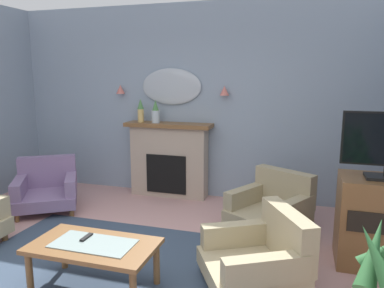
# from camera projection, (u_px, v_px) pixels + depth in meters

# --- Properties ---
(wall_back) EXTENTS (6.90, 0.10, 2.95)m
(wall_back) POSITION_uv_depth(u_px,v_px,m) (196.00, 102.00, 5.73)
(wall_back) COLOR #8C9EB2
(wall_back) RESTS_ON ground
(patterned_rug) EXTENTS (3.20, 2.40, 0.01)m
(patterned_rug) POSITION_uv_depth(u_px,v_px,m) (115.00, 278.00, 3.47)
(patterned_rug) COLOR #38475B
(patterned_rug) RESTS_ON ground
(fireplace) EXTENTS (1.36, 0.36, 1.16)m
(fireplace) POSITION_uv_depth(u_px,v_px,m) (169.00, 160.00, 5.79)
(fireplace) COLOR tan
(fireplace) RESTS_ON ground
(mantel_vase_left) EXTENTS (0.10, 0.10, 0.37)m
(mantel_vase_left) POSITION_uv_depth(u_px,v_px,m) (141.00, 110.00, 5.75)
(mantel_vase_left) COLOR tan
(mantel_vase_left) RESTS_ON fireplace
(mantel_vase_centre) EXTENTS (0.13, 0.13, 0.35)m
(mantel_vase_centre) POSITION_uv_depth(u_px,v_px,m) (156.00, 113.00, 5.68)
(mantel_vase_centre) COLOR silver
(mantel_vase_centre) RESTS_ON fireplace
(wall_mirror) EXTENTS (0.96, 0.06, 0.56)m
(wall_mirror) POSITION_uv_depth(u_px,v_px,m) (171.00, 87.00, 5.71)
(wall_mirror) COLOR #B2BCC6
(wall_sconce_left) EXTENTS (0.14, 0.14, 0.14)m
(wall_sconce_left) POSITION_uv_depth(u_px,v_px,m) (120.00, 89.00, 5.92)
(wall_sconce_left) COLOR #D17066
(wall_sconce_right) EXTENTS (0.14, 0.14, 0.14)m
(wall_sconce_right) POSITION_uv_depth(u_px,v_px,m) (224.00, 91.00, 5.43)
(wall_sconce_right) COLOR #D17066
(coffee_table) EXTENTS (1.10, 0.60, 0.45)m
(coffee_table) POSITION_uv_depth(u_px,v_px,m) (94.00, 250.00, 3.23)
(coffee_table) COLOR brown
(coffee_table) RESTS_ON ground
(tv_remote) EXTENTS (0.04, 0.16, 0.02)m
(tv_remote) POSITION_uv_depth(u_px,v_px,m) (86.00, 237.00, 3.31)
(tv_remote) COLOR black
(tv_remote) RESTS_ON coffee_table
(armchair_by_coffee_table) EXTENTS (1.12, 1.12, 0.71)m
(armchair_by_coffee_table) POSITION_uv_depth(u_px,v_px,m) (47.00, 188.00, 5.27)
(armchair_by_coffee_table) COLOR gray
(armchair_by_coffee_table) RESTS_ON ground
(armchair_beside_couch) EXTENTS (1.10, 1.10, 0.71)m
(armchair_beside_couch) POSITION_uv_depth(u_px,v_px,m) (261.00, 256.00, 3.28)
(armchair_beside_couch) COLOR tan
(armchair_beside_couch) RESTS_ON ground
(armchair_near_fireplace) EXTENTS (1.10, 1.11, 0.71)m
(armchair_near_fireplace) POSITION_uv_depth(u_px,v_px,m) (273.00, 205.00, 4.55)
(armchair_near_fireplace) COLOR tan
(armchair_near_fireplace) RESTS_ON ground
(tv_cabinet) EXTENTS (0.80, 0.57, 0.90)m
(tv_cabinet) POSITION_uv_depth(u_px,v_px,m) (380.00, 222.00, 3.66)
(tv_cabinet) COLOR brown
(tv_cabinet) RESTS_ON ground
(potted_plant_small_fern) EXTENTS (0.40, 0.41, 0.63)m
(potted_plant_small_fern) POSITION_uv_depth(u_px,v_px,m) (41.00, 173.00, 5.90)
(potted_plant_small_fern) COLOR #474C56
(potted_plant_small_fern) RESTS_ON ground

